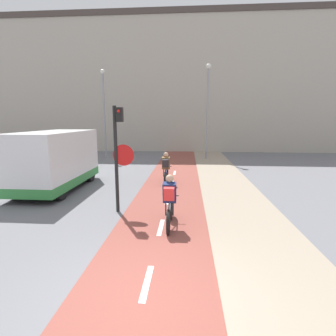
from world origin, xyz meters
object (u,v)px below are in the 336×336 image
(street_lamp_far, at_px, (104,105))
(cyclist_far, at_px, (166,169))
(van, at_px, (56,161))
(cyclist_near, at_px, (170,202))
(street_lamp_sidewalk, at_px, (208,102))
(traffic_light_pole, at_px, (118,148))

(street_lamp_far, xyz_separation_m, cyclist_far, (5.39, -8.14, -3.35))
(cyclist_far, distance_m, van, 4.76)
(cyclist_near, bearing_deg, street_lamp_sidewalk, 81.65)
(street_lamp_far, height_order, street_lamp_sidewalk, street_lamp_sidewalk)
(traffic_light_pole, bearing_deg, van, 143.05)
(van, bearing_deg, street_lamp_far, 94.99)
(cyclist_far, xyz_separation_m, van, (-4.57, -1.24, 0.50))
(traffic_light_pole, xyz_separation_m, street_lamp_far, (-4.21, 11.94, 1.99))
(cyclist_near, distance_m, van, 6.30)
(cyclist_far, bearing_deg, traffic_light_pole, -107.16)
(traffic_light_pole, xyz_separation_m, street_lamp_sidewalk, (3.54, 11.53, 2.08))
(street_lamp_sidewalk, xyz_separation_m, cyclist_near, (-1.86, -12.67, -3.44))
(van, bearing_deg, cyclist_near, -36.02)
(cyclist_far, height_order, van, van)
(street_lamp_far, bearing_deg, street_lamp_sidewalk, -3.05)
(traffic_light_pole, bearing_deg, street_lamp_sidewalk, 72.91)
(cyclist_near, xyz_separation_m, cyclist_far, (-0.51, 4.94, -0.00))
(street_lamp_sidewalk, bearing_deg, cyclist_far, -107.05)
(cyclist_far, bearing_deg, street_lamp_sidewalk, 72.95)
(cyclist_near, height_order, van, van)
(traffic_light_pole, height_order, street_lamp_far, street_lamp_far)
(cyclist_near, xyz_separation_m, van, (-5.08, 3.69, 0.50))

